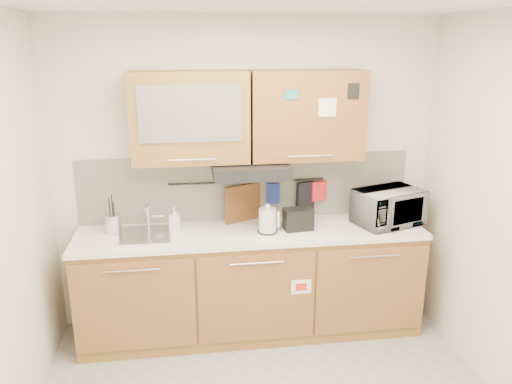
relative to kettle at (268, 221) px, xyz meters
name	(u,v)px	position (x,y,z in m)	size (l,w,h in m)	color
wall_back	(247,176)	(-0.12, 0.37, 0.28)	(3.20, 3.20, 0.00)	silver
base_cabinet	(252,287)	(-0.12, 0.06, -0.61)	(2.80, 0.64, 0.88)	olive
countertop	(251,233)	(-0.12, 0.06, -0.12)	(2.82, 0.62, 0.04)	white
backsplash	(247,187)	(-0.12, 0.36, 0.18)	(2.80, 0.02, 0.56)	silver
upper_cabinets	(248,116)	(-0.13, 0.19, 0.82)	(1.82, 0.37, 0.70)	olive
range_hood	(250,169)	(-0.12, 0.12, 0.40)	(0.60, 0.46, 0.10)	black
sink	(145,234)	(-0.97, 0.08, -0.09)	(0.42, 0.40, 0.26)	silver
utensil_rail	(247,182)	(-0.12, 0.32, 0.24)	(0.02, 0.02, 1.30)	black
utensil_crock	(113,223)	(-1.22, 0.16, -0.01)	(0.17, 0.17, 0.32)	silver
kettle	(268,221)	(0.00, 0.00, 0.00)	(0.17, 0.16, 0.24)	silver
toaster	(298,219)	(0.26, 0.03, -0.01)	(0.24, 0.16, 0.18)	black
microwave	(388,207)	(1.03, 0.06, 0.05)	(0.53, 0.36, 0.30)	#999999
soap_bottle	(175,219)	(-0.74, 0.15, 0.00)	(0.09, 0.09, 0.19)	#999999
cutting_board	(246,211)	(-0.14, 0.31, -0.01)	(0.39, 0.03, 0.48)	brown
oven_mitt	(273,193)	(0.10, 0.31, 0.14)	(0.11, 0.03, 0.18)	navy
dark_pouch	(305,196)	(0.38, 0.31, 0.10)	(0.16, 0.04, 0.24)	black
pot_holder	(319,191)	(0.50, 0.31, 0.14)	(0.14, 0.02, 0.17)	red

